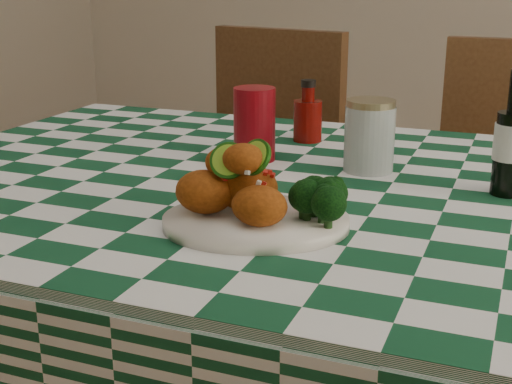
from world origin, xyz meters
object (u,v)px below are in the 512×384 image
at_px(wooden_chair_right, 509,235).
at_px(ketchup_bottle, 308,111).
at_px(dining_table, 321,384).
at_px(mason_jar, 369,136).
at_px(fried_chicken_pile, 246,180).
at_px(wooden_chair_left, 241,201).
at_px(red_tumbler, 254,124).
at_px(plate, 256,222).

bearing_deg(wooden_chair_right, ketchup_bottle, -136.25).
xyz_separation_m(dining_table, mason_jar, (0.04, 0.12, 0.46)).
bearing_deg(fried_chicken_pile, wooden_chair_left, 113.25).
distance_m(dining_table, red_tumbler, 0.51).
bearing_deg(mason_jar, wooden_chair_left, 130.89).
height_order(plate, fried_chicken_pile, fried_chicken_pile).
relative_size(red_tumbler, wooden_chair_left, 0.15).
distance_m(ketchup_bottle, mason_jar, 0.26).
height_order(ketchup_bottle, mason_jar, same).
distance_m(dining_table, mason_jar, 0.48).
bearing_deg(plate, wooden_chair_right, 70.59).
height_order(dining_table, mason_jar, mason_jar).
xyz_separation_m(plate, red_tumbler, (-0.14, 0.36, 0.06)).
height_order(plate, ketchup_bottle, ketchup_bottle).
xyz_separation_m(mason_jar, wooden_chair_left, (-0.50, 0.58, -0.37)).
bearing_deg(red_tumbler, mason_jar, 0.96).
relative_size(dining_table, wooden_chair_left, 1.70).
relative_size(plate, mason_jar, 2.04).
bearing_deg(fried_chicken_pile, dining_table, 77.49).
relative_size(fried_chicken_pile, ketchup_bottle, 1.25).
height_order(plate, wooden_chair_left, wooden_chair_left).
xyz_separation_m(red_tumbler, wooden_chair_left, (-0.27, 0.58, -0.37)).
bearing_deg(wooden_chair_right, wooden_chair_left, -178.49).
height_order(red_tumbler, wooden_chair_right, wooden_chair_right).
xyz_separation_m(red_tumbler, mason_jar, (0.23, 0.00, -0.00)).
distance_m(fried_chicken_pile, red_tumbler, 0.38).
relative_size(dining_table, wooden_chair_right, 1.72).
relative_size(dining_table, red_tumbler, 11.67).
height_order(dining_table, wooden_chair_right, wooden_chair_right).
bearing_deg(mason_jar, red_tumbler, -179.04).
bearing_deg(ketchup_bottle, fried_chicken_pile, -81.61).
relative_size(dining_table, plate, 6.12).
bearing_deg(red_tumbler, wooden_chair_left, 115.27).
bearing_deg(red_tumbler, dining_table, -33.34).
distance_m(fried_chicken_pile, wooden_chair_right, 1.08).
relative_size(fried_chicken_pile, red_tumbler, 1.17).
bearing_deg(ketchup_bottle, dining_table, -66.70).
height_order(dining_table, plate, plate).
relative_size(wooden_chair_left, wooden_chair_right, 1.01).
bearing_deg(fried_chicken_pile, red_tumbler, 109.86).
xyz_separation_m(dining_table, plate, (-0.04, -0.24, 0.40)).
xyz_separation_m(plate, wooden_chair_left, (-0.42, 0.94, -0.31)).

